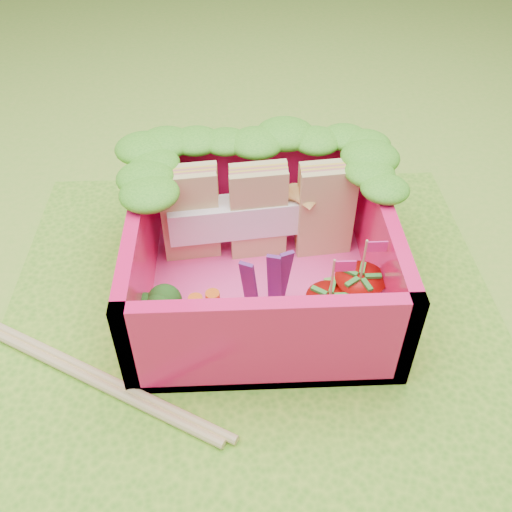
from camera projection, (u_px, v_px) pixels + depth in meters
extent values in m
plane|color=#80BE35|center=(253.00, 322.00, 2.99)|extent=(14.00, 14.00, 0.00)
cube|color=#5AA525|center=(253.00, 320.00, 2.98)|extent=(2.60, 2.60, 0.03)
cube|color=#FF4196|center=(261.00, 286.00, 3.11)|extent=(1.30, 1.30, 0.05)
cube|color=#F9145C|center=(256.00, 184.00, 3.40)|extent=(1.30, 0.07, 0.55)
cube|color=#F9145C|center=(268.00, 346.00, 2.48)|extent=(1.30, 0.07, 0.55)
cube|color=#F9145C|center=(141.00, 256.00, 2.92)|extent=(0.07, 1.30, 0.55)
cube|color=#F9145C|center=(379.00, 249.00, 2.96)|extent=(0.07, 1.30, 0.55)
ellipsoid|color=#288518|center=(165.00, 140.00, 3.13)|extent=(0.30, 0.30, 0.11)
ellipsoid|color=#288518|center=(196.00, 139.00, 3.14)|extent=(0.30, 0.30, 0.11)
ellipsoid|color=#288518|center=(226.00, 138.00, 3.14)|extent=(0.30, 0.30, 0.11)
ellipsoid|color=#288518|center=(256.00, 138.00, 3.15)|extent=(0.30, 0.30, 0.11)
ellipsoid|color=#288518|center=(286.00, 137.00, 3.15)|extent=(0.30, 0.30, 0.11)
ellipsoid|color=#288518|center=(316.00, 136.00, 3.16)|extent=(0.30, 0.30, 0.11)
ellipsoid|color=#288518|center=(346.00, 136.00, 3.16)|extent=(0.30, 0.30, 0.11)
ellipsoid|color=#288518|center=(141.00, 191.00, 2.77)|extent=(0.27, 0.27, 0.10)
ellipsoid|color=#288518|center=(144.00, 175.00, 2.88)|extent=(0.27, 0.27, 0.10)
ellipsoid|color=#288518|center=(147.00, 160.00, 2.98)|extent=(0.27, 0.27, 0.10)
ellipsoid|color=#288518|center=(150.00, 146.00, 3.08)|extent=(0.27, 0.27, 0.10)
ellipsoid|color=#288518|center=(378.00, 185.00, 2.81)|extent=(0.27, 0.27, 0.10)
ellipsoid|color=#288518|center=(372.00, 169.00, 2.91)|extent=(0.27, 0.27, 0.10)
ellipsoid|color=#288518|center=(367.00, 155.00, 3.02)|extent=(0.27, 0.27, 0.10)
ellipsoid|color=#288518|center=(362.00, 141.00, 3.12)|extent=(0.27, 0.27, 0.10)
cube|color=tan|center=(191.00, 213.00, 3.11)|extent=(0.32, 0.18, 0.55)
cube|color=tan|center=(258.00, 211.00, 3.12)|extent=(0.32, 0.18, 0.55)
cube|color=tan|center=(326.00, 209.00, 3.13)|extent=(0.32, 0.18, 0.55)
cube|color=white|center=(258.00, 215.00, 3.14)|extent=(1.00, 0.28, 0.20)
cylinder|color=#5C994A|center=(163.00, 322.00, 2.80)|extent=(0.12, 0.12, 0.13)
ellipsoid|color=#124313|center=(161.00, 305.00, 2.71)|extent=(0.33, 0.33, 0.12)
cylinder|color=orange|center=(197.00, 317.00, 2.73)|extent=(0.07, 0.07, 0.27)
cylinder|color=orange|center=(214.00, 311.00, 2.77)|extent=(0.07, 0.07, 0.25)
cube|color=#4D1B61|center=(250.00, 287.00, 2.80)|extent=(0.07, 0.05, 0.38)
cube|color=#4D1B61|center=(275.00, 279.00, 2.85)|extent=(0.07, 0.04, 0.38)
cube|color=#4D1B61|center=(283.00, 276.00, 2.86)|extent=(0.07, 0.04, 0.38)
cone|color=#B60D0B|center=(328.00, 313.00, 2.77)|extent=(0.23, 0.23, 0.23)
cylinder|color=tan|center=(332.00, 279.00, 2.62)|extent=(0.01, 0.01, 0.24)
cube|color=#E62689|center=(345.00, 266.00, 2.56)|extent=(0.10, 0.01, 0.06)
cone|color=#B60D0B|center=(358.00, 296.00, 2.85)|extent=(0.25, 0.25, 0.25)
cylinder|color=tan|center=(364.00, 260.00, 2.68)|extent=(0.01, 0.01, 0.24)
cube|color=#E62689|center=(377.00, 247.00, 2.63)|extent=(0.10, 0.01, 0.06)
cube|color=green|center=(354.00, 281.00, 3.07)|extent=(0.33, 0.14, 0.05)
cube|color=green|center=(362.00, 315.00, 2.88)|extent=(0.31, 0.22, 0.05)
cube|color=green|center=(307.00, 333.00, 2.80)|extent=(0.25, 0.30, 0.05)
cube|color=#D4BE74|center=(39.00, 355.00, 2.76)|extent=(1.81, 1.07, 0.05)
cube|color=#D4BE74|center=(51.00, 352.00, 2.78)|extent=(1.81, 1.07, 0.05)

